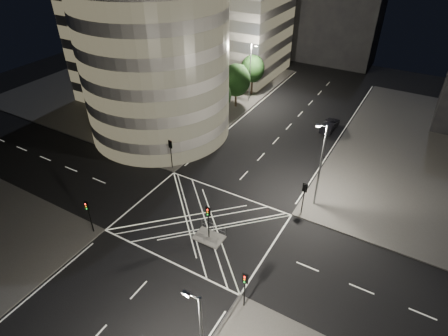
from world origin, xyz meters
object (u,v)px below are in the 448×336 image
Objects in this scene: traffic_signal_fl at (171,149)px; sedan at (330,125)px; traffic_signal_nr at (245,284)px; street_lamp_left_far at (250,71)px; traffic_signal_fr at (304,193)px; central_island at (209,238)px; street_lamp_right_far at (320,164)px; traffic_signal_nl at (88,211)px; traffic_signal_island at (208,217)px; street_lamp_left_near at (189,113)px.

sedan is at bearing 54.49° from traffic_signal_fl.
street_lamp_left_far reaches higher than traffic_signal_nr.
traffic_signal_fr is at bearing 90.00° from traffic_signal_nr.
central_island is 11.10m from traffic_signal_fr.
traffic_signal_fl is at bearing 180.00° from traffic_signal_fr.
street_lamp_right_far is at bearing -48.06° from street_lamp_left_far.
traffic_signal_nl is at bearing -89.01° from street_lamp_left_far.
traffic_signal_island is (10.80, 5.30, 0.00)m from traffic_signal_nl.
traffic_signal_nr is (6.80, -5.30, 2.84)m from central_island.
street_lamp_left_near reaches higher than traffic_signal_fr.
street_lamp_left_near reaches higher than central_island.
traffic_signal_island is at bearing 84.05° from sedan.
traffic_signal_nl and traffic_signal_island have the same top height.
street_lamp_left_near and street_lamp_left_far have the same top height.
sedan reaches higher than central_island.
central_island is at bearing -49.73° from street_lamp_left_near.
traffic_signal_island is (10.80, -8.30, 0.00)m from traffic_signal_fl.
traffic_signal_island is 28.93m from sedan.
traffic_signal_fl is 25.05m from sedan.
traffic_signal_island is (-6.80, 5.30, 0.00)m from traffic_signal_nr.
traffic_signal_island is at bearing -129.33° from traffic_signal_fr.
street_lamp_left_far reaches higher than sedan.
traffic_signal_nl is 0.40× the size of street_lamp_left_far.
traffic_signal_fl is 13.62m from traffic_signal_island.
traffic_signal_nr is (0.00, -13.60, 0.00)m from traffic_signal_fr.
street_lamp_right_far reaches higher than traffic_signal_fl.
traffic_signal_island is (-6.80, -8.30, 0.00)m from traffic_signal_fr.
street_lamp_right_far is (7.44, 10.50, 2.63)m from traffic_signal_island.
traffic_signal_nr is at bearing 0.00° from traffic_signal_nl.
traffic_signal_island reaches higher than sedan.
traffic_signal_nl is (-10.80, -5.30, 2.84)m from central_island.
street_lamp_right_far reaches higher than traffic_signal_nl.
street_lamp_left_near is at bearing 130.27° from central_island.
street_lamp_left_near is (-11.44, 13.50, 2.63)m from traffic_signal_island.
street_lamp_left_near reaches higher than traffic_signal_nl.
traffic_signal_nl is 36.95m from sedan.
traffic_signal_fr reaches higher than central_island.
sedan is (15.13, -2.88, -4.75)m from street_lamp_left_far.
traffic_signal_nl is at bearing -153.86° from traffic_signal_island.
traffic_signal_island is 13.13m from street_lamp_right_far.
traffic_signal_island is at bearing -125.30° from street_lamp_right_far.
street_lamp_left_far is (-11.44, 31.50, 5.47)m from central_island.
traffic_signal_nr is at bearing -63.64° from street_lamp_left_far.
sedan is at bearing 98.68° from traffic_signal_fr.
traffic_signal_fr is 0.83× the size of sedan.
central_island is at bearing 0.00° from traffic_signal_island.
traffic_signal_nl is at bearing 68.27° from sedan.
street_lamp_left_near is at bearing -90.00° from street_lamp_left_far.
traffic_signal_fl is 5.86m from street_lamp_left_near.
central_island is 0.75× the size of traffic_signal_nl.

